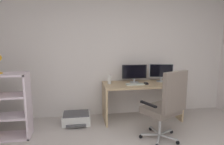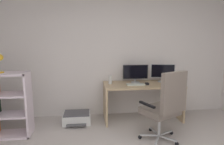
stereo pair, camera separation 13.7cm
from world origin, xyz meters
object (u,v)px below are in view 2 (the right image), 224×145
object	(u,v)px
printer	(77,118)
monitor_secondary	(163,72)
computer_mouse	(147,84)
office_chair	(165,105)
desktop_speaker	(110,80)
desk	(142,93)
desk_lamp	(0,60)
keyboard	(136,84)
monitor_main	(135,73)

from	to	relation	value
printer	monitor_secondary	bearing A→B (deg)	5.15
computer_mouse	office_chair	distance (m)	0.87
computer_mouse	desktop_speaker	distance (m)	0.72
desk	desk_lamp	distance (m)	2.57
keyboard	printer	bearing A→B (deg)	178.11
desk_lamp	desk	bearing A→B (deg)	9.85
keyboard	office_chair	bearing A→B (deg)	-72.66
computer_mouse	desk_lamp	world-z (taller)	desk_lamp
monitor_main	computer_mouse	size ratio (longest dim) A/B	4.96
monitor_main	desktop_speaker	xyz separation A→B (m)	(-0.51, -0.05, -0.12)
keyboard	computer_mouse	size ratio (longest dim) A/B	3.40
computer_mouse	desktop_speaker	bearing A→B (deg)	170.11
monitor_main	desktop_speaker	bearing A→B (deg)	-174.68
monitor_secondary	desk_lamp	bearing A→B (deg)	-169.41
monitor_main	monitor_secondary	size ratio (longest dim) A/B	1.02
monitor_secondary	keyboard	xyz separation A→B (m)	(-0.60, -0.20, -0.20)
desktop_speaker	desk_lamp	world-z (taller)	desk_lamp
computer_mouse	desk_lamp	size ratio (longest dim) A/B	0.34
monitor_secondary	printer	xyz separation A→B (m)	(-1.73, -0.16, -0.83)
monitor_secondary	desk_lamp	distance (m)	2.93
desk	desk_lamp	size ratio (longest dim) A/B	5.11
computer_mouse	office_chair	bearing A→B (deg)	-85.48
monitor_secondary	desk_lamp	world-z (taller)	desk_lamp
monitor_main	office_chair	bearing A→B (deg)	-78.36
monitor_secondary	office_chair	bearing A→B (deg)	-107.99
desk	office_chair	xyz separation A→B (m)	(0.10, -0.95, 0.08)
desk	monitor_secondary	bearing A→B (deg)	14.58
desk	monitor_secondary	xyz separation A→B (m)	(0.44, 0.11, 0.40)
computer_mouse	desktop_speaker	world-z (taller)	desktop_speaker
keyboard	desktop_speaker	distance (m)	0.50
desk	desk_lamp	world-z (taller)	desk_lamp
keyboard	desk	bearing A→B (deg)	29.51
desk	computer_mouse	xyz separation A→B (m)	(0.06, -0.08, 0.20)
office_chair	printer	bearing A→B (deg)	146.87
desk	monitor_main	bearing A→B (deg)	136.66
monitor_main	desktop_speaker	size ratio (longest dim) A/B	2.92
desk_lamp	printer	bearing A→B (deg)	18.50
computer_mouse	desk	bearing A→B (deg)	129.78
keyboard	printer	distance (m)	1.29
desk	computer_mouse	bearing A→B (deg)	-52.60
keyboard	desk_lamp	size ratio (longest dim) A/B	1.15
desktop_speaker	computer_mouse	bearing A→B (deg)	-12.27
desk_lamp	printer	distance (m)	1.67
keyboard	desk_lamp	distance (m)	2.35
monitor_main	printer	distance (m)	1.44
desk_lamp	monitor_secondary	bearing A→B (deg)	10.59
desk	computer_mouse	distance (m)	0.23
office_chair	printer	size ratio (longest dim) A/B	2.20
computer_mouse	keyboard	bearing A→B (deg)	-176.43
monitor_main	computer_mouse	world-z (taller)	monitor_main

